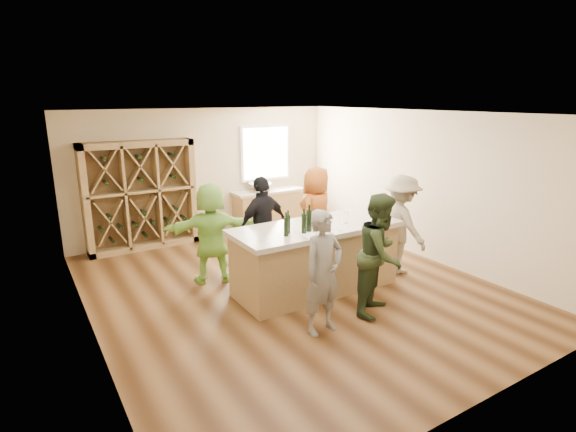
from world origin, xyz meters
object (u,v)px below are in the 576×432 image
wine_rack (141,196)px  person_near_right (381,254)px  person_server (401,224)px  person_far_right (316,215)px  tasting_counter_base (316,260)px  wine_bottle_d (304,224)px  wine_bottle_b (286,227)px  person_far_mid (263,226)px  wine_bottle_e (309,221)px  person_far_left (211,233)px  person_near_left (323,272)px  wine_bottle_c (288,224)px  sink (260,187)px

wine_rack → person_near_right: wine_rack is taller
person_server → person_far_right: 1.54m
person_far_right → tasting_counter_base: bearing=26.7°
wine_bottle_d → wine_rack: bearing=110.4°
wine_bottle_b → person_far_mid: bearing=76.0°
wine_bottle_b → person_near_right: size_ratio=0.16×
wine_rack → wine_bottle_b: (1.12, -3.79, 0.12)m
wine_bottle_e → person_far_left: person_far_left is taller
person_far_mid → wine_bottle_d: bearing=78.8°
person_near_left → person_far_right: (1.43, 2.19, 0.07)m
wine_bottle_b → person_near_right: 1.40m
wine_bottle_e → person_near_right: (0.60, -0.92, -0.37)m
wine_bottle_c → person_far_left: 1.53m
person_far_left → wine_bottle_e: bearing=143.5°
person_far_mid → person_far_left: size_ratio=1.02×
person_far_right → person_far_left: person_far_right is taller
person_near_right → person_near_left: bearing=151.3°
person_far_left → wine_rack: bearing=-59.9°
wine_bottle_e → person_near_left: size_ratio=0.20×
person_far_mid → person_near_left: bearing=71.6°
wine_bottle_d → person_far_left: (-0.88, 1.43, -0.38)m
person_near_right → person_far_left: person_near_right is taller
wine_rack → wine_bottle_b: bearing=-73.5°
person_far_mid → person_far_left: (-0.91, 0.12, -0.01)m
sink → wine_bottle_c: 3.92m
wine_bottle_c → person_near_left: size_ratio=0.16×
person_near_left → person_server: size_ratio=0.95×
sink → person_far_left: 3.16m
person_far_mid → person_near_right: bearing=97.6°
wine_rack → wine_bottle_e: bearing=-67.7°
wine_bottle_e → wine_rack: bearing=112.3°
wine_bottle_b → person_far_mid: (0.32, 1.30, -0.35)m
tasting_counter_base → person_far_mid: person_far_mid is taller
tasting_counter_base → person_near_left: (-0.70, -1.15, 0.33)m
sink → person_server: 3.74m
sink → person_near_left: bearing=-108.8°
wine_rack → person_server: wine_rack is taller
wine_bottle_d → person_near_left: size_ratio=0.18×
wine_bottle_b → wine_bottle_d: size_ratio=0.94×
tasting_counter_base → person_far_mid: (-0.37, 1.07, 0.37)m
person_near_left → person_far_right: size_ratio=0.92×
person_near_right → person_far_right: size_ratio=0.97×
wine_bottle_d → person_server: (2.10, 0.09, -0.35)m
sink → person_far_right: 2.46m
person_near_left → wine_bottle_e: bearing=59.6°
sink → wine_bottle_d: bearing=-108.9°
person_far_right → person_server: bearing=100.7°
person_near_left → wine_bottle_c: bearing=78.2°
wine_bottle_d → person_near_right: bearing=-50.5°
tasting_counter_base → person_far_right: bearing=54.8°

